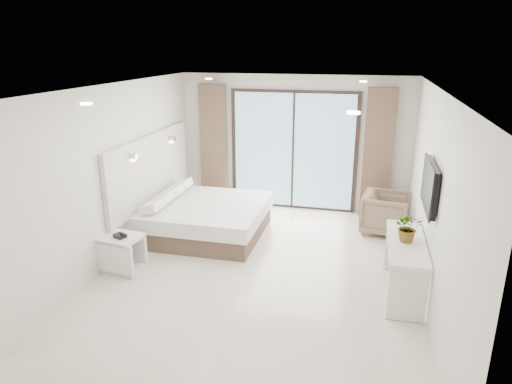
# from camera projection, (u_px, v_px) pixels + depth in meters

# --- Properties ---
(ground) EXTENTS (6.20, 6.20, 0.00)m
(ground) POSITION_uv_depth(u_px,v_px,m) (257.00, 276.00, 6.71)
(ground) COLOR beige
(ground) RESTS_ON ground
(room_shell) EXTENTS (4.62, 6.22, 2.72)m
(room_shell) POSITION_uv_depth(u_px,v_px,m) (258.00, 157.00, 7.08)
(room_shell) COLOR silver
(room_shell) RESTS_ON ground
(bed) EXTENTS (2.05, 1.95, 0.71)m
(bed) POSITION_uv_depth(u_px,v_px,m) (204.00, 218.00, 8.11)
(bed) COLOR brown
(bed) RESTS_ON ground
(nightstand) EXTENTS (0.64, 0.55, 0.54)m
(nightstand) POSITION_uv_depth(u_px,v_px,m) (121.00, 253.00, 6.82)
(nightstand) COLOR white
(nightstand) RESTS_ON ground
(phone) EXTENTS (0.21, 0.19, 0.06)m
(phone) POSITION_uv_depth(u_px,v_px,m) (120.00, 236.00, 6.68)
(phone) COLOR black
(phone) RESTS_ON nightstand
(console_desk) EXTENTS (0.48, 1.52, 0.77)m
(console_desk) POSITION_uv_depth(u_px,v_px,m) (405.00, 256.00, 6.08)
(console_desk) COLOR white
(console_desk) RESTS_ON ground
(plant) EXTENTS (0.40, 0.44, 0.30)m
(plant) POSITION_uv_depth(u_px,v_px,m) (408.00, 230.00, 5.97)
(plant) COLOR #33662D
(plant) RESTS_ON console_desk
(armchair) EXTENTS (0.84, 0.88, 0.81)m
(armchair) POSITION_uv_depth(u_px,v_px,m) (386.00, 211.00, 8.14)
(armchair) COLOR #7B5D50
(armchair) RESTS_ON ground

